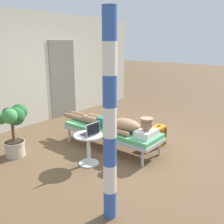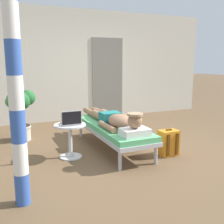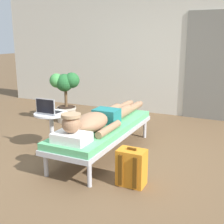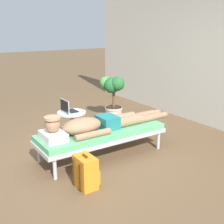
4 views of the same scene
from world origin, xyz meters
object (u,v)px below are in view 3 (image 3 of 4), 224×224
object	(u,v)px
lounge_chair	(103,130)
backpack	(132,168)
side_table	(52,124)
laptop	(48,110)
potted_plant	(66,91)
person_reclining	(100,119)

from	to	relation	value
lounge_chair	backpack	size ratio (longest dim) A/B	4.64
side_table	backpack	distance (m)	1.54
side_table	backpack	size ratio (longest dim) A/B	1.23
side_table	laptop	size ratio (longest dim) A/B	1.69
laptop	potted_plant	xyz separation A→B (m)	(-0.59, 1.29, 0.01)
laptop	person_reclining	bearing A→B (deg)	5.60
lounge_chair	side_table	world-z (taller)	side_table
person_reclining	potted_plant	distance (m)	1.82
laptop	side_table	bearing A→B (deg)	90.00
side_table	backpack	xyz separation A→B (m)	(1.44, -0.52, -0.16)
side_table	potted_plant	xyz separation A→B (m)	(-0.59, 1.24, 0.24)
lounge_chair	backpack	bearing A→B (deg)	-43.73
backpack	potted_plant	size ratio (longest dim) A/B	0.45
backpack	side_table	bearing A→B (deg)	160.00
lounge_chair	backpack	world-z (taller)	backpack
lounge_chair	laptop	bearing A→B (deg)	-167.30
laptop	backpack	distance (m)	1.56
lounge_chair	potted_plant	xyz separation A→B (m)	(-1.36, 1.11, 0.25)
side_table	potted_plant	world-z (taller)	potted_plant
backpack	lounge_chair	bearing A→B (deg)	136.27
person_reclining	potted_plant	bearing A→B (deg)	138.20
potted_plant	lounge_chair	bearing A→B (deg)	-39.43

